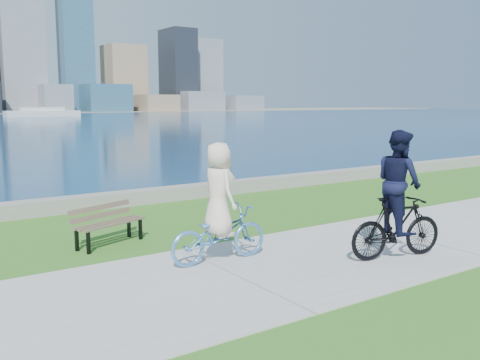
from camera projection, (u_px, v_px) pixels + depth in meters
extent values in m
plane|color=#2C6119|center=(237.00, 277.00, 7.98)|extent=(320.00, 320.00, 0.00)
cube|color=#A2A19C|center=(237.00, 276.00, 7.98)|extent=(80.00, 3.50, 0.02)
cube|color=gray|center=(95.00, 202.00, 13.03)|extent=(90.00, 0.50, 0.35)
cube|color=slate|center=(54.00, 99.00, 124.06)|extent=(6.52, 9.38, 6.44)
cube|color=navy|center=(105.00, 98.00, 131.67)|extent=(10.53, 9.69, 6.73)
cube|color=#8C7356|center=(157.00, 103.00, 137.79)|extent=(9.02, 9.12, 4.28)
cube|color=slate|center=(202.00, 101.00, 145.18)|extent=(11.46, 6.01, 5.26)
cube|color=slate|center=(242.00, 103.00, 152.24)|extent=(9.59, 8.35, 4.20)
cube|color=#8C7356|center=(124.00, 78.00, 143.71)|extent=(9.74, 9.28, 17.42)
cube|color=black|center=(178.00, 70.00, 147.49)|extent=(6.97, 10.34, 22.14)
cube|color=slate|center=(204.00, 75.00, 155.85)|extent=(9.73, 6.25, 20.30)
cube|color=silver|center=(43.00, 114.00, 90.66)|extent=(11.98, 3.42, 1.03)
cube|color=silver|center=(42.00, 109.00, 90.54)|extent=(6.85, 2.57, 0.60)
cube|color=black|center=(88.00, 243.00, 9.15)|extent=(0.07, 0.07, 0.39)
cube|color=black|center=(140.00, 229.00, 10.13)|extent=(0.07, 0.07, 0.39)
cube|color=black|center=(77.00, 240.00, 9.33)|extent=(0.07, 0.07, 0.39)
cube|color=black|center=(129.00, 227.00, 10.31)|extent=(0.07, 0.07, 0.39)
cube|color=brown|center=(115.00, 224.00, 9.61)|extent=(1.34, 0.56, 0.03)
cube|color=brown|center=(110.00, 223.00, 9.69)|extent=(1.34, 0.56, 0.03)
cube|color=brown|center=(105.00, 222.00, 9.77)|extent=(1.34, 0.56, 0.03)
cube|color=brown|center=(101.00, 215.00, 9.82)|extent=(1.32, 0.53, 0.10)
cube|color=brown|center=(100.00, 207.00, 9.81)|extent=(1.32, 0.53, 0.10)
imported|color=#538FC9|center=(219.00, 234.00, 8.64)|extent=(0.66, 1.75, 0.91)
imported|color=white|center=(219.00, 189.00, 8.53)|extent=(0.51, 0.76, 1.51)
imported|color=black|center=(397.00, 227.00, 8.82)|extent=(0.88, 1.79, 1.04)
imported|color=black|center=(399.00, 182.00, 8.71)|extent=(0.81, 0.94, 1.70)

